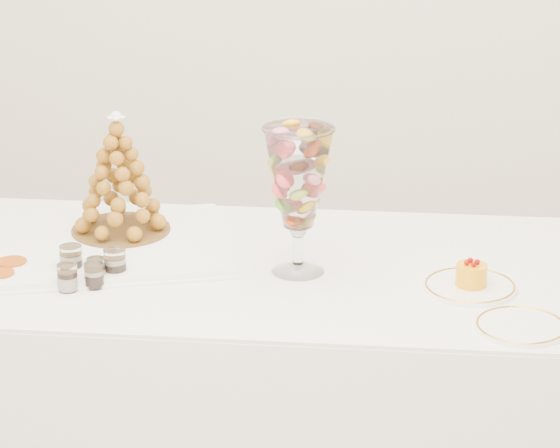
# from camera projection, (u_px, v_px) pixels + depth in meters

# --- Properties ---
(buffet_table) EXTENTS (2.21, 0.93, 0.83)m
(buffet_table) POSITION_uv_depth(u_px,v_px,m) (241.00, 408.00, 3.55)
(buffet_table) COLOR white
(buffet_table) RESTS_ON ground
(lace_tray) EXTENTS (0.78, 0.67, 0.02)m
(lace_tray) POSITION_uv_depth(u_px,v_px,m) (103.00, 246.00, 3.50)
(lace_tray) COLOR white
(lace_tray) RESTS_ON buffet_table
(macaron_vase) EXTENTS (0.17, 0.17, 0.38)m
(macaron_vase) POSITION_uv_depth(u_px,v_px,m) (298.00, 179.00, 3.28)
(macaron_vase) COLOR white
(macaron_vase) RESTS_ON buffet_table
(cake_plate) EXTENTS (0.23, 0.23, 0.01)m
(cake_plate) POSITION_uv_depth(u_px,v_px,m) (470.00, 287.00, 3.26)
(cake_plate) COLOR white
(cake_plate) RESTS_ON buffet_table
(spare_plate) EXTENTS (0.21, 0.21, 0.01)m
(spare_plate) POSITION_uv_depth(u_px,v_px,m) (521.00, 327.00, 3.05)
(spare_plate) COLOR white
(spare_plate) RESTS_ON buffet_table
(verrine_a) EXTENTS (0.07, 0.07, 0.08)m
(verrine_a) POSITION_uv_depth(u_px,v_px,m) (71.00, 260.00, 3.33)
(verrine_a) COLOR white
(verrine_a) RESTS_ON buffet_table
(verrine_b) EXTENTS (0.06, 0.06, 0.06)m
(verrine_b) POSITION_uv_depth(u_px,v_px,m) (96.00, 270.00, 3.29)
(verrine_b) COLOR white
(verrine_b) RESTS_ON buffet_table
(verrine_c) EXTENTS (0.07, 0.07, 0.08)m
(verrine_c) POSITION_uv_depth(u_px,v_px,m) (115.00, 264.00, 3.31)
(verrine_c) COLOR white
(verrine_c) RESTS_ON buffet_table
(verrine_d) EXTENTS (0.06, 0.06, 0.07)m
(verrine_d) POSITION_uv_depth(u_px,v_px,m) (67.00, 277.00, 3.24)
(verrine_d) COLOR white
(verrine_d) RESTS_ON buffet_table
(verrine_e) EXTENTS (0.06, 0.06, 0.06)m
(verrine_e) POSITION_uv_depth(u_px,v_px,m) (94.00, 275.00, 3.26)
(verrine_e) COLOR white
(verrine_e) RESTS_ON buffet_table
(ramekin_back) EXTENTS (0.09, 0.09, 0.03)m
(ramekin_back) POSITION_uv_depth(u_px,v_px,m) (12.00, 267.00, 3.36)
(ramekin_back) COLOR white
(ramekin_back) RESTS_ON buffet_table
(ramekin_front) EXTENTS (0.08, 0.08, 0.03)m
(ramekin_front) POSITION_uv_depth(u_px,v_px,m) (0.00, 278.00, 3.29)
(ramekin_front) COLOR white
(ramekin_front) RESTS_ON buffet_table
(croquembouche) EXTENTS (0.27, 0.27, 0.33)m
(croquembouche) POSITION_uv_depth(u_px,v_px,m) (118.00, 174.00, 3.52)
(croquembouche) COLOR brown
(croquembouche) RESTS_ON lace_tray
(mousse_cake) EXTENTS (0.08, 0.08, 0.07)m
(mousse_cake) POSITION_uv_depth(u_px,v_px,m) (471.00, 275.00, 3.25)
(mousse_cake) COLOR #F49E0B
(mousse_cake) RESTS_ON cake_plate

